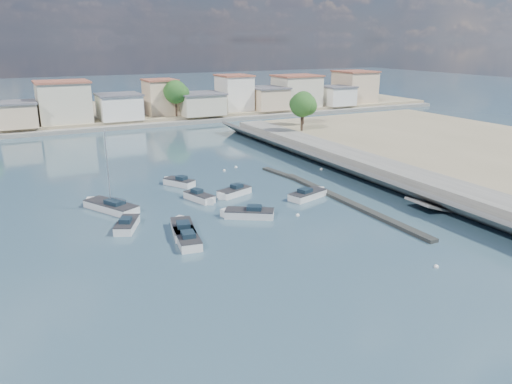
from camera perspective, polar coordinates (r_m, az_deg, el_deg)
ground at (r=79.63m, az=-6.84°, el=4.04°), size 400.00×400.00×0.00m
seawall_walkway at (r=66.44m, az=16.84°, el=1.62°), size 5.00×90.00×1.80m
breakwater at (r=59.19m, az=8.78°, el=-0.42°), size 2.00×31.02×0.35m
far_shore_land at (r=128.90m, az=-15.00°, el=8.85°), size 160.00×40.00×1.40m
far_shore_quay at (r=108.70m, az=-12.58°, el=7.43°), size 160.00×2.50×0.80m
far_town at (r=116.73m, az=-8.31°, el=10.54°), size 113.01×12.80×8.35m
shore_trees at (r=107.54m, az=-8.01°, el=10.71°), size 74.56×38.32×7.92m
motorboat_a at (r=46.00m, az=-7.91°, el=-5.26°), size 2.59×5.42×1.48m
motorboat_b at (r=50.50m, az=-14.47°, el=-3.60°), size 3.35×4.61×1.48m
motorboat_c at (r=51.86m, az=-1.04°, el=-2.49°), size 5.27×4.31×1.48m
motorboat_d at (r=59.03m, az=-2.66°, el=-0.07°), size 4.73×3.10×1.48m
motorboat_e at (r=48.42m, az=-8.38°, el=-4.13°), size 2.97×5.60×1.48m
motorboat_f at (r=64.03m, az=-8.91°, el=1.11°), size 3.48×4.32×1.48m
motorboat_g at (r=57.44m, az=-6.36°, el=-0.64°), size 2.72×4.57×1.48m
motorboat_h at (r=58.52m, az=6.08°, el=-0.30°), size 5.49×3.33×1.48m
sailboat at (r=56.42m, az=-16.44°, el=-1.55°), size 5.14×7.03×9.00m
mooring_buoys at (r=60.21m, az=5.12°, el=-0.10°), size 13.63×37.79×0.40m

